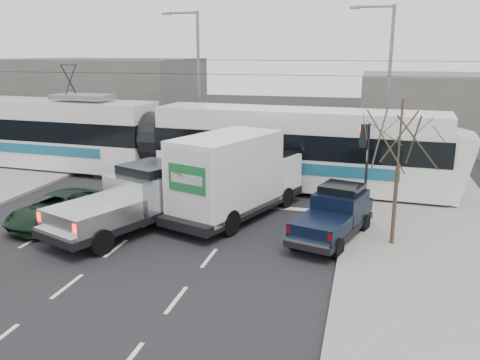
% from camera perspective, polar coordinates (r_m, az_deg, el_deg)
% --- Properties ---
extents(ground, '(120.00, 120.00, 0.00)m').
position_cam_1_polar(ground, '(17.63, -8.81, -8.12)').
color(ground, black).
rests_on(ground, ground).
extents(sidewalk_right, '(6.00, 60.00, 0.15)m').
position_cam_1_polar(sidewalk_right, '(16.53, 21.85, -10.35)').
color(sidewalk_right, gray).
rests_on(sidewalk_right, ground).
extents(rails, '(60.00, 1.60, 0.03)m').
position_cam_1_polar(rails, '(26.64, -0.46, -0.12)').
color(rails, '#33302D').
rests_on(rails, ground).
extents(building_left, '(14.00, 10.00, 6.00)m').
position_cam_1_polar(building_left, '(42.42, -14.98, 8.96)').
color(building_left, '#625E59').
rests_on(building_left, ground).
extents(building_right, '(12.00, 10.00, 5.00)m').
position_cam_1_polar(building_right, '(39.54, 22.27, 7.28)').
color(building_right, '#625E59').
rests_on(building_right, ground).
extents(bare_tree, '(2.40, 2.40, 5.00)m').
position_cam_1_polar(bare_tree, '(17.71, 17.49, 4.28)').
color(bare_tree, '#47382B').
rests_on(bare_tree, ground).
extents(traffic_signal, '(0.44, 0.44, 3.60)m').
position_cam_1_polar(traffic_signal, '(21.80, 13.82, 3.52)').
color(traffic_signal, black).
rests_on(traffic_signal, ground).
extents(street_lamp_near, '(2.38, 0.25, 9.00)m').
position_cam_1_polar(street_lamp_near, '(28.99, 16.02, 10.74)').
color(street_lamp_near, slate).
rests_on(street_lamp_near, ground).
extents(street_lamp_far, '(2.38, 0.25, 9.00)m').
position_cam_1_polar(street_lamp_far, '(32.78, -5.00, 11.61)').
color(street_lamp_far, slate).
rests_on(street_lamp_far, ground).
extents(catenary, '(60.00, 0.20, 7.00)m').
position_cam_1_polar(catenary, '(25.93, -0.48, 8.18)').
color(catenary, black).
rests_on(catenary, ground).
extents(tram, '(29.02, 4.99, 5.90)m').
position_cam_1_polar(tram, '(27.31, -9.26, 4.52)').
color(tram, silver).
rests_on(tram, ground).
extents(silver_pickup, '(4.56, 6.94, 2.39)m').
position_cam_1_polar(silver_pickup, '(19.82, -11.67, -2.04)').
color(silver_pickup, black).
rests_on(silver_pickup, ground).
extents(box_truck, '(4.66, 7.38, 3.49)m').
position_cam_1_polar(box_truck, '(20.53, -0.57, 0.39)').
color(box_truck, black).
rests_on(box_truck, ground).
extents(navy_pickup, '(2.87, 4.79, 1.90)m').
position_cam_1_polar(navy_pickup, '(18.74, 10.61, -3.77)').
color(navy_pickup, black).
rests_on(navy_pickup, ground).
extents(green_car, '(2.80, 4.78, 1.25)m').
position_cam_1_polar(green_car, '(21.27, -19.67, -3.06)').
color(green_car, black).
rests_on(green_car, ground).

